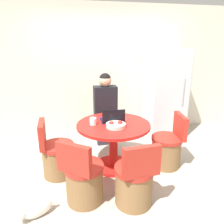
# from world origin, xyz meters

# --- Properties ---
(ground_plane) EXTENTS (12.00, 12.00, 0.00)m
(ground_plane) POSITION_xyz_m (0.00, 0.00, 0.00)
(ground_plane) COLOR #B2A899
(wall_back) EXTENTS (7.00, 0.06, 2.60)m
(wall_back) POSITION_xyz_m (0.00, 1.62, 1.30)
(wall_back) COLOR beige
(wall_back) RESTS_ON ground_plane
(refrigerator) EXTENTS (0.74, 0.71, 1.76)m
(refrigerator) POSITION_xyz_m (1.33, 1.22, 0.88)
(refrigerator) COLOR silver
(refrigerator) RESTS_ON ground_plane
(dining_table) EXTENTS (1.09, 1.09, 0.73)m
(dining_table) POSITION_xyz_m (0.03, 0.15, 0.51)
(dining_table) COLOR red
(dining_table) RESTS_ON ground_plane
(chair_near_camera) EXTENTS (0.47, 0.48, 0.85)m
(chair_near_camera) POSITION_xyz_m (0.09, -0.69, 0.29)
(chair_near_camera) COLOR brown
(chair_near_camera) RESTS_ON ground_plane
(chair_right_side) EXTENTS (0.49, 0.48, 0.85)m
(chair_right_side) POSITION_xyz_m (0.86, 0.03, 0.29)
(chair_right_side) COLOR brown
(chair_right_side) RESTS_ON ground_plane
(chair_near_left_corner) EXTENTS (0.54, 0.54, 0.85)m
(chair_near_left_corner) POSITION_xyz_m (-0.49, -0.52, 0.29)
(chair_near_left_corner) COLOR brown
(chair_near_left_corner) RESTS_ON ground_plane
(chair_left_side) EXTENTS (0.47, 0.47, 0.85)m
(chair_left_side) POSITION_xyz_m (-0.82, 0.13, 0.29)
(chair_left_side) COLOR brown
(chair_left_side) RESTS_ON ground_plane
(person_seated) EXTENTS (0.40, 0.37, 1.38)m
(person_seated) POSITION_xyz_m (0.04, 0.92, 0.77)
(person_seated) COLOR #2D2D38
(person_seated) RESTS_ON ground_plane
(laptop) EXTENTS (0.34, 0.26, 0.21)m
(laptop) POSITION_xyz_m (0.03, 0.25, 0.77)
(laptop) COLOR #141947
(laptop) RESTS_ON dining_table
(fruit_bowl) EXTENTS (0.28, 0.28, 0.10)m
(fruit_bowl) POSITION_xyz_m (0.03, 0.01, 0.76)
(fruit_bowl) COLOR beige
(fruit_bowl) RESTS_ON dining_table
(coffee_cup) EXTENTS (0.10, 0.10, 0.10)m
(coffee_cup) POSITION_xyz_m (-0.27, 0.18, 0.78)
(coffee_cup) COLOR white
(coffee_cup) RESTS_ON dining_table
(cat) EXTENTS (0.43, 0.27, 0.18)m
(cat) POSITION_xyz_m (-1.05, -0.67, 0.09)
(cat) COLOR white
(cat) RESTS_ON ground_plane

